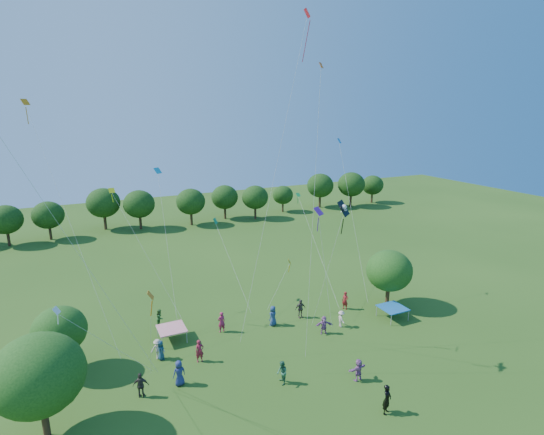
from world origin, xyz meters
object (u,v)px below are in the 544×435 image
(near_tree_east, at_px, (389,271))
(red_high_kite, at_px, (294,81))
(near_tree_north, at_px, (59,330))
(man_in_black, at_px, (387,399))
(pirate_kite, at_px, (343,211))
(tent_red_stripe, at_px, (172,329))
(tent_blue, at_px, (393,308))
(near_tree_west, at_px, (38,375))

(near_tree_east, height_order, red_high_kite, red_high_kite)
(near_tree_north, bearing_deg, man_in_black, -36.50)
(man_in_black, relative_size, red_high_kite, 0.08)
(pirate_kite, bearing_deg, near_tree_north, 158.60)
(tent_red_stripe, bearing_deg, red_high_kite, -16.11)
(tent_red_stripe, bearing_deg, near_tree_east, -7.41)
(near_tree_north, height_order, tent_blue, near_tree_north)
(near_tree_north, relative_size, man_in_black, 2.53)
(near_tree_west, xyz_separation_m, red_high_kite, (18.67, 4.84, 16.51))
(near_tree_north, bearing_deg, near_tree_west, -97.80)
(tent_blue, bearing_deg, red_high_kite, 167.56)
(tent_red_stripe, relative_size, pirate_kite, 0.20)
(tent_red_stripe, relative_size, man_in_black, 1.11)
(red_high_kite, bearing_deg, tent_blue, -12.44)
(man_in_black, distance_m, red_high_kite, 22.90)
(near_tree_north, xyz_separation_m, tent_blue, (27.12, -3.90, -2.28))
(near_tree_east, bearing_deg, tent_red_stripe, 172.59)
(near_tree_north, distance_m, red_high_kite, 24.88)
(pirate_kite, bearing_deg, near_tree_west, 178.01)
(near_tree_west, height_order, man_in_black, near_tree_west)
(pirate_kite, height_order, red_high_kite, red_high_kite)
(red_high_kite, bearing_deg, man_in_black, -87.22)
(tent_red_stripe, bearing_deg, tent_blue, -14.32)
(near_tree_east, bearing_deg, pirate_kite, -149.39)
(near_tree_north, relative_size, tent_blue, 2.28)
(tent_blue, bearing_deg, near_tree_west, -174.35)
(near_tree_east, relative_size, red_high_kite, 0.23)
(tent_red_stripe, height_order, tent_blue, same)
(near_tree_north, distance_m, man_in_black, 22.91)
(near_tree_north, distance_m, tent_red_stripe, 8.43)
(pirate_kite, distance_m, red_high_kite, 10.52)
(near_tree_west, height_order, pirate_kite, pirate_kite)
(near_tree_east, bearing_deg, tent_blue, -119.51)
(near_tree_east, xyz_separation_m, tent_red_stripe, (-20.32, 2.64, -2.61))
(man_in_black, bearing_deg, near_tree_west, 127.44)
(near_tree_west, bearing_deg, near_tree_north, 82.20)
(man_in_black, xyz_separation_m, red_high_kite, (-0.57, 11.73, 19.66))
(man_in_black, xyz_separation_m, pirate_kite, (0.45, 6.20, 10.77))
(pirate_kite, bearing_deg, tent_blue, 22.52)
(tent_red_stripe, xyz_separation_m, tent_blue, (19.06, -4.87, 0.00))
(near_tree_west, relative_size, pirate_kite, 0.58)
(tent_blue, bearing_deg, tent_red_stripe, 165.68)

